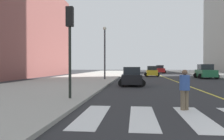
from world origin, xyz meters
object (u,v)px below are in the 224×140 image
Objects in this scene: traffic_light_far_corner at (70,34)px; car_black_nearest at (132,77)px; car_yellow_fourth at (152,72)px; car_green_third at (206,72)px; street_lamp at (105,48)px; car_red_second at (160,69)px; pedestrian_crossing at (185,88)px.

car_black_nearest is at bearing 72.44° from traffic_light_far_corner.
traffic_light_far_corner is (-6.21, -28.92, 2.57)m from car_yellow_fourth.
car_green_third is at bearing 59.52° from traffic_light_far_corner.
car_green_third is 15.57m from street_lamp.
car_black_nearest is 0.82× the size of car_green_third.
car_red_second is 20.65m from car_yellow_fourth.
car_yellow_fourth reaches higher than pedestrian_crossing.
car_red_second reaches higher than car_black_nearest.
car_red_second is 0.71× the size of street_lamp.
car_red_second is 51.35m from pedestrian_crossing.
car_green_third is 2.87× the size of pedestrian_crossing.
car_green_third is 0.71× the size of street_lamp.
car_red_second is at bearing 72.28° from street_lamp.
street_lamp reaches higher than pedestrian_crossing.
traffic_light_far_corner is 0.70× the size of street_lamp.
street_lamp is at bearing 113.26° from car_black_nearest.
car_yellow_fourth is at bearing 77.89° from traffic_light_far_corner.
car_red_second is at bearing 79.11° from car_black_nearest.
car_black_nearest is at bearing 78.19° from car_red_second.
street_lamp is (-0.49, 17.15, 0.69)m from traffic_light_far_corner.
car_black_nearest is 9.05m from street_lamp.
street_lamp is (-14.06, -5.90, 3.14)m from car_green_third.
street_lamp reaches higher than car_green_third.
traffic_light_far_corner is (-13.57, -23.05, 2.45)m from car_green_third.
car_yellow_fourth is at bearing 61.16° from pedestrian_crossing.
car_red_second reaches higher than car_yellow_fourth.
car_black_nearest is 0.83× the size of car_red_second.
pedestrian_crossing is at bearing 82.85° from car_red_second.
traffic_light_far_corner is 2.84× the size of pedestrian_crossing.
street_lamp is at bearing -119.12° from car_yellow_fourth.
street_lamp is (-10.26, -32.11, 3.15)m from car_red_second.
pedestrian_crossing is 0.25× the size of street_lamp.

